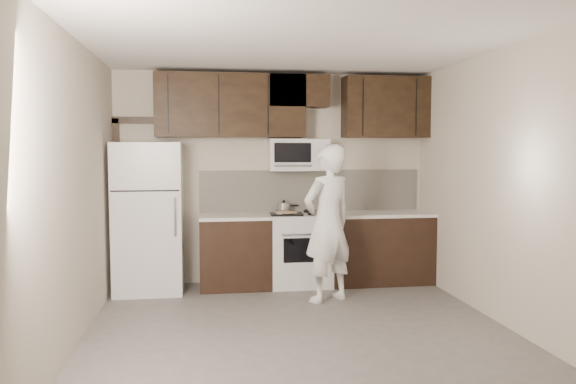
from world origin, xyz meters
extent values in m
plane|color=#555250|center=(0.00, 0.00, 0.00)|extent=(4.50, 4.50, 0.00)
plane|color=#B7AD9C|center=(0.00, 2.25, 1.35)|extent=(4.00, 0.00, 4.00)
plane|color=white|center=(0.00, 0.00, 2.70)|extent=(4.50, 4.50, 0.00)
cube|color=black|center=(-0.52, 1.94, 0.43)|extent=(0.87, 0.62, 0.87)
cube|color=black|center=(1.34, 1.94, 0.43)|extent=(1.32, 0.62, 0.87)
cube|color=white|center=(-0.52, 1.94, 0.89)|extent=(0.87, 0.64, 0.04)
cube|color=white|center=(1.34, 1.94, 0.89)|extent=(1.32, 0.64, 0.04)
cube|color=silver|center=(0.30, 1.94, 0.45)|extent=(0.76, 0.62, 0.89)
cube|color=silver|center=(0.30, 1.94, 0.90)|extent=(0.76, 0.62, 0.02)
cube|color=black|center=(0.30, 1.63, 0.50)|extent=(0.50, 0.01, 0.30)
cylinder|color=silver|center=(0.30, 1.60, 0.70)|extent=(0.55, 0.02, 0.02)
cylinder|color=black|center=(0.12, 1.79, 0.93)|extent=(0.20, 0.20, 0.03)
cylinder|color=black|center=(0.48, 1.79, 0.93)|extent=(0.20, 0.20, 0.03)
cylinder|color=black|center=(0.12, 2.09, 0.93)|extent=(0.20, 0.20, 0.03)
cylinder|color=black|center=(0.48, 2.09, 0.93)|extent=(0.20, 0.20, 0.03)
cube|color=beige|center=(0.50, 2.24, 1.18)|extent=(2.90, 0.02, 0.54)
cube|color=black|center=(-0.55, 2.08, 2.26)|extent=(1.85, 0.35, 0.78)
cube|color=black|center=(1.45, 2.08, 2.26)|extent=(1.10, 0.35, 0.78)
cube|color=black|center=(0.30, 2.08, 2.45)|extent=(0.76, 0.35, 0.40)
cube|color=silver|center=(0.30, 2.06, 1.65)|extent=(0.76, 0.38, 0.40)
cube|color=black|center=(0.20, 1.86, 1.68)|extent=(0.46, 0.01, 0.24)
cube|color=silver|center=(0.56, 1.86, 1.68)|extent=(0.18, 0.01, 0.24)
cylinder|color=silver|center=(0.20, 1.84, 1.52)|extent=(0.46, 0.02, 0.02)
cube|color=silver|center=(-1.55, 1.89, 0.90)|extent=(0.80, 0.72, 1.80)
cube|color=black|center=(-1.55, 1.53, 1.25)|extent=(0.77, 0.01, 0.02)
cylinder|color=silver|center=(-1.22, 1.50, 0.95)|extent=(0.03, 0.03, 0.45)
cube|color=black|center=(-1.96, 2.21, 1.05)|extent=(0.08, 0.08, 2.10)
cube|color=black|center=(-1.75, 2.21, 2.08)|extent=(0.50, 0.08, 0.08)
cylinder|color=silver|center=(0.12, 2.09, 0.98)|extent=(0.17, 0.17, 0.13)
sphere|color=black|center=(0.12, 2.09, 1.06)|extent=(0.04, 0.04, 0.04)
cylinder|color=black|center=(0.24, 2.14, 1.00)|extent=(0.16, 0.07, 0.02)
cube|color=black|center=(0.12, 1.84, 0.92)|extent=(0.41, 0.32, 0.02)
cylinder|color=#CFBC8B|center=(0.12, 1.84, 0.94)|extent=(0.28, 0.28, 0.02)
imported|color=white|center=(0.49, 1.15, 0.89)|extent=(0.77, 0.68, 1.78)
camera|label=1|loc=(-0.88, -4.99, 1.72)|focal=35.00mm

